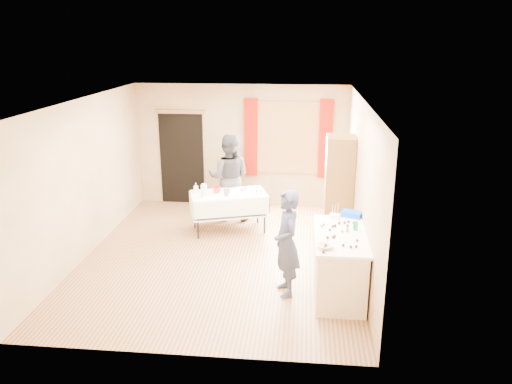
# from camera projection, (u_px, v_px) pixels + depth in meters

# --- Properties ---
(floor) EXTENTS (4.50, 5.50, 0.02)m
(floor) POSITION_uv_depth(u_px,v_px,m) (221.00, 256.00, 8.43)
(floor) COLOR #9E7047
(floor) RESTS_ON ground
(ceiling) EXTENTS (4.50, 5.50, 0.02)m
(ceiling) POSITION_uv_depth(u_px,v_px,m) (218.00, 100.00, 7.64)
(ceiling) COLOR white
(ceiling) RESTS_ON floor
(wall_back) EXTENTS (4.50, 0.02, 2.60)m
(wall_back) POSITION_uv_depth(u_px,v_px,m) (241.00, 146.00, 10.65)
(wall_back) COLOR tan
(wall_back) RESTS_ON floor
(wall_front) EXTENTS (4.50, 0.02, 2.60)m
(wall_front) POSITION_uv_depth(u_px,v_px,m) (177.00, 253.00, 5.42)
(wall_front) COLOR tan
(wall_front) RESTS_ON floor
(wall_left) EXTENTS (0.02, 5.50, 2.60)m
(wall_left) POSITION_uv_depth(u_px,v_px,m) (85.00, 178.00, 8.25)
(wall_left) COLOR tan
(wall_left) RESTS_ON floor
(wall_right) EXTENTS (0.02, 5.50, 2.60)m
(wall_right) POSITION_uv_depth(u_px,v_px,m) (362.00, 186.00, 7.82)
(wall_right) COLOR tan
(wall_right) RESTS_ON floor
(window_frame) EXTENTS (1.32, 0.06, 1.52)m
(window_frame) POSITION_uv_depth(u_px,v_px,m) (288.00, 138.00, 10.46)
(window_frame) COLOR olive
(window_frame) RESTS_ON wall_back
(window_pane) EXTENTS (1.20, 0.02, 1.40)m
(window_pane) POSITION_uv_depth(u_px,v_px,m) (288.00, 138.00, 10.45)
(window_pane) COLOR white
(window_pane) RESTS_ON wall_back
(curtain_left) EXTENTS (0.28, 0.06, 1.65)m
(curtain_left) POSITION_uv_depth(u_px,v_px,m) (251.00, 138.00, 10.49)
(curtain_left) COLOR #901104
(curtain_left) RESTS_ON wall_back
(curtain_right) EXTENTS (0.28, 0.06, 1.65)m
(curtain_right) POSITION_uv_depth(u_px,v_px,m) (326.00, 139.00, 10.34)
(curtain_right) COLOR #901104
(curtain_right) RESTS_ON wall_back
(doorway) EXTENTS (0.95, 0.04, 2.00)m
(doorway) POSITION_uv_depth(u_px,v_px,m) (182.00, 158.00, 10.84)
(doorway) COLOR black
(doorway) RESTS_ON floor
(door_lintel) EXTENTS (1.05, 0.06, 0.08)m
(door_lintel) POSITION_uv_depth(u_px,v_px,m) (179.00, 112.00, 10.50)
(door_lintel) COLOR olive
(door_lintel) RESTS_ON wall_back
(cabinet) EXTENTS (0.50, 0.60, 1.87)m
(cabinet) POSITION_uv_depth(u_px,v_px,m) (339.00, 187.00, 9.03)
(cabinet) COLOR brown
(cabinet) RESTS_ON floor
(counter) EXTENTS (0.72, 1.51, 0.91)m
(counter) POSITION_uv_depth(u_px,v_px,m) (339.00, 264.00, 7.10)
(counter) COLOR beige
(counter) RESTS_ON floor
(party_table) EXTENTS (1.56, 1.13, 0.75)m
(party_table) POSITION_uv_depth(u_px,v_px,m) (229.00, 208.00, 9.39)
(party_table) COLOR black
(party_table) RESTS_ON floor
(chair) EXTENTS (0.51, 0.51, 0.96)m
(chair) POSITION_uv_depth(u_px,v_px,m) (234.00, 199.00, 10.44)
(chair) COLOR black
(chair) RESTS_ON floor
(girl) EXTENTS (0.78, 0.69, 1.55)m
(girl) POSITION_uv_depth(u_px,v_px,m) (287.00, 243.00, 6.99)
(girl) COLOR #262C49
(girl) RESTS_ON floor
(woman) EXTENTS (0.87, 0.69, 1.73)m
(woman) POSITION_uv_depth(u_px,v_px,m) (229.00, 177.00, 9.88)
(woman) COLOR black
(woman) RESTS_ON floor
(soda_can) EXTENTS (0.07, 0.07, 0.12)m
(soda_can) POSITION_uv_depth(u_px,v_px,m) (356.00, 226.00, 7.08)
(soda_can) COLOR #03842C
(soda_can) RESTS_ON counter
(mixing_bowl) EXTENTS (0.37, 0.37, 0.05)m
(mixing_bowl) POSITION_uv_depth(u_px,v_px,m) (325.00, 246.00, 6.49)
(mixing_bowl) COLOR white
(mixing_bowl) RESTS_ON counter
(foam_block) EXTENTS (0.17, 0.14, 0.08)m
(foam_block) POSITION_uv_depth(u_px,v_px,m) (335.00, 217.00, 7.51)
(foam_block) COLOR white
(foam_block) RESTS_ON counter
(blue_basket) EXTENTS (0.35, 0.29, 0.08)m
(blue_basket) POSITION_uv_depth(u_px,v_px,m) (352.00, 214.00, 7.62)
(blue_basket) COLOR blue
(blue_basket) RESTS_ON counter
(pitcher) EXTENTS (0.11, 0.11, 0.22)m
(pitcher) POSITION_uv_depth(u_px,v_px,m) (204.00, 191.00, 9.05)
(pitcher) COLOR silver
(pitcher) RESTS_ON party_table
(cup_red) EXTENTS (0.15, 0.15, 0.11)m
(cup_red) POSITION_uv_depth(u_px,v_px,m) (217.00, 190.00, 9.30)
(cup_red) COLOR red
(cup_red) RESTS_ON party_table
(cup_rainbow) EXTENTS (0.17, 0.17, 0.12)m
(cup_rainbow) POSITION_uv_depth(u_px,v_px,m) (227.00, 193.00, 9.11)
(cup_rainbow) COLOR red
(cup_rainbow) RESTS_ON party_table
(small_bowl) EXTENTS (0.19, 0.19, 0.05)m
(small_bowl) POSITION_uv_depth(u_px,v_px,m) (244.00, 189.00, 9.47)
(small_bowl) COLOR white
(small_bowl) RESTS_ON party_table
(pastry_tray) EXTENTS (0.28, 0.20, 0.02)m
(pastry_tray) POSITION_uv_depth(u_px,v_px,m) (257.00, 192.00, 9.30)
(pastry_tray) COLOR white
(pastry_tray) RESTS_ON party_table
(bottle) EXTENTS (0.12, 0.12, 0.18)m
(bottle) POSITION_uv_depth(u_px,v_px,m) (196.00, 188.00, 9.30)
(bottle) COLOR white
(bottle) RESTS_ON party_table
(cake_balls) EXTENTS (0.51, 1.16, 0.04)m
(cake_balls) POSITION_uv_depth(u_px,v_px,m) (337.00, 235.00, 6.89)
(cake_balls) COLOR #3F2314
(cake_balls) RESTS_ON counter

